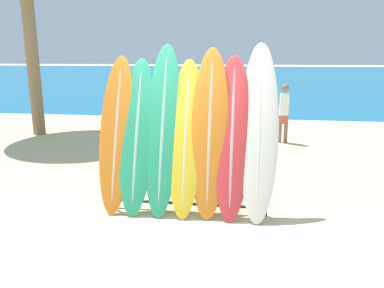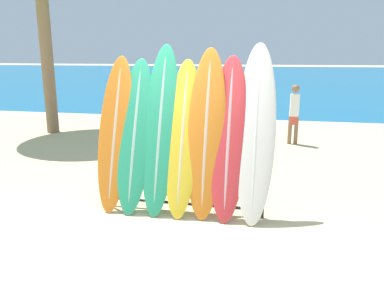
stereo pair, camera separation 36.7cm
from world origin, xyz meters
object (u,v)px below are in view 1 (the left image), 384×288
object	(u,v)px
surfboard_slot_5	(232,137)
surfboard_rack	(184,183)
surfboard_slot_2	(163,129)
person_far_left	(200,97)
surfboard_slot_0	(117,134)
person_near_water	(284,111)
surfboard_slot_1	(137,136)
person_mid_beach	(149,95)
surfboard_slot_4	(210,132)
surfboard_slot_6	(259,131)
surfboard_slot_3	(186,137)

from	to	relation	value
surfboard_slot_5	surfboard_rack	bearing A→B (deg)	-173.30
surfboard_slot_2	person_far_left	world-z (taller)	surfboard_slot_2
surfboard_slot_0	person_near_water	size ratio (longest dim) A/B	1.47
surfboard_rack	surfboard_slot_1	xyz separation A→B (m)	(-0.70, 0.08, 0.65)
surfboard_slot_0	person_mid_beach	world-z (taller)	surfboard_slot_0
surfboard_slot_4	surfboard_slot_5	bearing A→B (deg)	-0.47
surfboard_slot_1	person_near_water	bearing A→B (deg)	61.34
surfboard_slot_0	surfboard_slot_4	world-z (taller)	surfboard_slot_4
surfboard_slot_5	surfboard_slot_6	bearing A→B (deg)	6.07
surfboard_slot_1	surfboard_slot_4	xyz separation A→B (m)	(1.05, 0.00, 0.08)
surfboard_rack	surfboard_slot_2	world-z (taller)	surfboard_slot_2
surfboard_slot_0	surfboard_slot_5	distance (m)	1.67
surfboard_slot_6	person_mid_beach	size ratio (longest dim) A/B	1.38
surfboard_slot_4	person_near_water	xyz separation A→B (m)	(1.47, 4.60, -0.35)
surfboard_rack	surfboard_slot_0	xyz separation A→B (m)	(-1.00, 0.09, 0.67)
surfboard_slot_4	surfboard_slot_5	world-z (taller)	surfboard_slot_4
surfboard_slot_4	person_mid_beach	world-z (taller)	surfboard_slot_4
surfboard_slot_2	surfboard_slot_4	size ratio (longest dim) A/B	1.02
surfboard_slot_6	person_near_water	distance (m)	4.65
surfboard_slot_0	person_mid_beach	distance (m)	6.67
person_mid_beach	surfboard_slot_4	bearing A→B (deg)	-46.46
surfboard_slot_2	surfboard_slot_5	distance (m)	0.99
surfboard_slot_3	person_mid_beach	xyz separation A→B (m)	(-2.22, 6.56, -0.14)
surfboard_rack	surfboard_slot_5	world-z (taller)	surfboard_slot_5
surfboard_slot_1	surfboard_slot_3	bearing A→B (deg)	-0.34
person_near_water	person_far_left	bearing A→B (deg)	-41.20
surfboard_slot_2	surfboard_slot_4	world-z (taller)	surfboard_slot_2
surfboard_slot_0	surfboard_slot_1	xyz separation A→B (m)	(0.31, -0.01, -0.02)
surfboard_slot_5	surfboard_slot_2	bearing A→B (deg)	177.91
surfboard_slot_1	surfboard_slot_4	world-z (taller)	surfboard_slot_4
surfboard_slot_3	person_near_water	world-z (taller)	surfboard_slot_3
surfboard_slot_5	person_far_left	bearing A→B (deg)	100.69
surfboard_slot_0	surfboard_slot_3	world-z (taller)	surfboard_slot_0
surfboard_slot_4	person_mid_beach	xyz separation A→B (m)	(-2.56, 6.56, -0.22)
person_far_left	surfboard_rack	bearing A→B (deg)	-31.72
surfboard_rack	surfboard_slot_4	bearing A→B (deg)	12.94
surfboard_slot_1	surfboard_slot_3	world-z (taller)	surfboard_slot_1
surfboard_slot_0	surfboard_slot_5	bearing A→B (deg)	-0.27
surfboard_slot_0	person_far_left	world-z (taller)	surfboard_slot_0
surfboard_slot_1	person_near_water	distance (m)	5.25
surfboard_slot_2	person_near_water	distance (m)	5.06
surfboard_slot_4	person_near_water	bearing A→B (deg)	72.29
surfboard_slot_3	person_mid_beach	world-z (taller)	surfboard_slot_3
surfboard_slot_1	person_mid_beach	bearing A→B (deg)	102.99
surfboard_rack	surfboard_slot_3	bearing A→B (deg)	78.83
surfboard_slot_3	surfboard_slot_4	size ratio (longest dim) A/B	0.93
surfboard_slot_2	surfboard_slot_4	bearing A→B (deg)	-2.84
surfboard_slot_4	person_near_water	world-z (taller)	surfboard_slot_4
surfboard_slot_2	surfboard_slot_6	bearing A→B (deg)	0.12
surfboard_slot_3	surfboard_slot_6	bearing A→B (deg)	2.31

